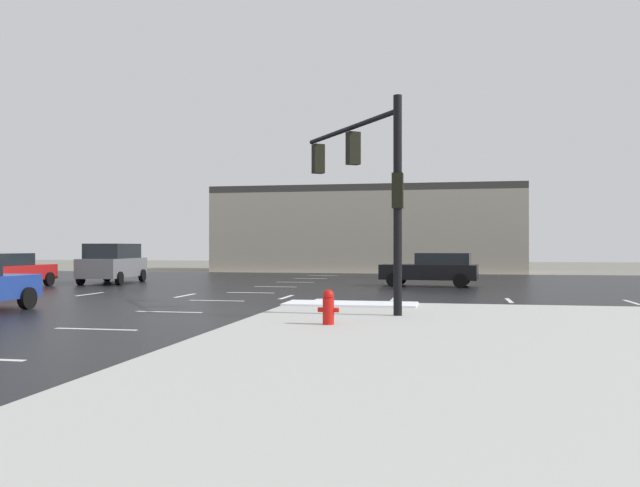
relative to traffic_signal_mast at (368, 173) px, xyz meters
The scene contains 10 objects.
ground_plane 8.87m from the traffic_signal_mast, 135.96° to the left, with size 120.00×120.00×0.00m, color slate.
road_asphalt 8.87m from the traffic_signal_mast, 135.96° to the left, with size 44.00×44.00×0.02m, color black.
snow_strip_curbside 4.15m from the traffic_signal_mast, 114.95° to the left, with size 4.00×1.60×0.06m, color white.
lane_markings 7.28m from the traffic_signal_mast, 137.38° to the left, with size 36.15×36.15×0.01m.
traffic_signal_mast is the anchor object (origin of this frame).
fire_hydrant 4.95m from the traffic_signal_mast, 97.86° to the right, with size 0.48×0.26×0.79m.
strip_building_background 32.31m from the traffic_signal_mast, 96.69° to the left, with size 22.83×8.00×6.37m.
sedan_red 19.54m from the traffic_signal_mast, 154.29° to the left, with size 2.03×4.54×1.58m.
suv_grey 19.75m from the traffic_signal_mast, 138.77° to the left, with size 2.61×4.99×2.03m.
sedan_black 13.67m from the traffic_signal_mast, 83.48° to the left, with size 4.66×2.37×1.58m.
Camera 1 is at (7.85, -23.70, 1.91)m, focal length 36.83 mm.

